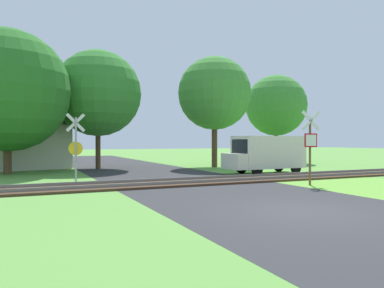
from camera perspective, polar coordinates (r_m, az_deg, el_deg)
The scene contains 11 objects.
ground_plane at distance 10.94m, azimuth 16.65°, elevation -9.81°, with size 160.00×160.00×0.00m, color #5B933D.
road_asphalt at distance 12.49m, azimuth 10.55°, elevation -8.50°, with size 7.48×80.00×0.01m, color #2D2D30.
rail_track at distance 17.32m, azimuth -0.14°, elevation -5.80°, with size 60.00×2.60×0.22m.
stop_sign_near at distance 17.23m, azimuth 17.59°, elevation 0.15°, with size 0.86×0.22×3.29m.
crossing_sign_far at distance 18.14m, azimuth -17.30°, elevation -0.02°, with size 0.88×0.13×3.24m.
house at distance 29.39m, azimuth -27.05°, elevation 0.11°, with size 9.62×8.39×5.20m.
tree_right at distance 28.23m, azimuth 3.45°, elevation 7.69°, with size 5.47×5.47×8.25m.
tree_far at distance 35.05m, azimuth 12.69°, elevation 5.75°, with size 5.53×5.53×7.96m.
tree_left at distance 24.63m, azimuth -26.32°, elevation 7.33°, with size 7.19×7.19×8.51m.
tree_center at distance 27.01m, azimuth -14.15°, elevation 7.50°, with size 5.99×5.99×8.27m.
mail_truck at distance 22.79m, azimuth 11.25°, elevation -1.33°, with size 4.98×2.08×2.24m.
Camera 1 is at (-7.07, -8.11, 1.95)m, focal length 35.00 mm.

